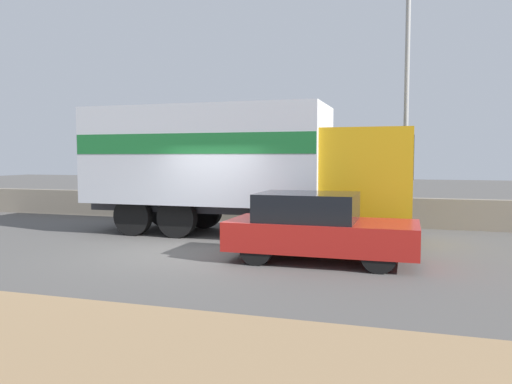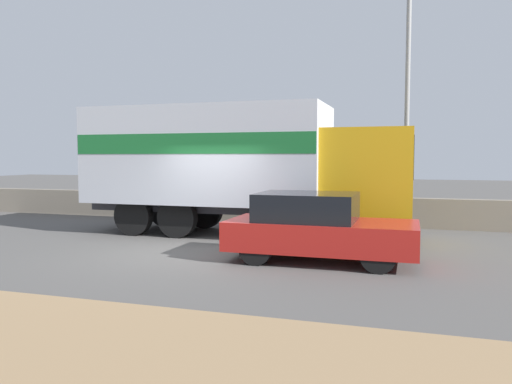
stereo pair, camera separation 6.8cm
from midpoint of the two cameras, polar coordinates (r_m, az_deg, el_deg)
The scene contains 5 objects.
ground_plane at distance 11.49m, azimuth -7.48°, elevation -6.88°, with size 80.00×80.00×0.00m, color #514F4C.
stone_wall_backdrop at distance 16.68m, azimuth 0.71°, elevation -1.85°, with size 60.00×0.35×0.91m.
street_lamp at distance 15.53m, azimuth 17.08°, elevation 13.08°, with size 0.56×0.28×8.18m.
box_truck at distance 13.83m, azimuth -2.53°, elevation 3.64°, with size 8.87×2.62×3.54m.
car_hatchback at distance 10.44m, azimuth 7.19°, elevation -4.02°, with size 3.86×1.73×1.42m.
Camera 2 is at (4.79, -10.22, 2.17)m, focal length 35.00 mm.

